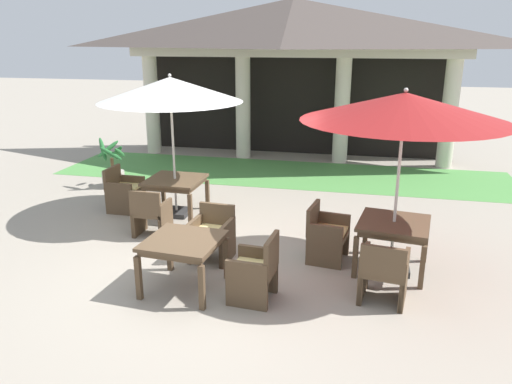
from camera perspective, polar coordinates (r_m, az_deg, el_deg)
The scene contains 15 objects.
ground_plane at distance 7.20m, azimuth -4.76°, elevation -9.59°, with size 60.00×60.00×0.00m, color #9E9384.
background_pavilion at distance 13.53m, azimuth 4.33°, elevation 17.36°, with size 9.28×2.81×4.20m.
lawn_strip at distance 12.37m, azimuth 2.91°, elevation 2.18°, with size 11.08×2.59×0.01m, color #519347.
patio_table_near_foreground at distance 7.37m, azimuth 15.58°, elevation -4.01°, with size 1.10×1.10×0.75m.
patio_umbrella_near_foreground at distance 6.95m, azimuth 16.74°, elevation 9.22°, with size 2.78×2.78×2.63m.
patio_chair_near_foreground_west at distance 7.59m, azimuth 8.08°, elevation -4.86°, with size 0.63×0.69×0.86m.
patio_chair_near_foreground_south at distance 6.57m, azimuth 14.51°, elevation -8.91°, with size 0.65×0.65×0.85m.
patio_table_mid_left at distance 9.45m, azimuth -9.31°, elevation 0.99°, with size 1.03×1.03×0.72m.
patio_umbrella_mid_left at distance 9.11m, azimuth -9.85°, elevation 11.45°, with size 2.60×2.60×2.65m.
patio_chair_mid_left_west at distance 9.97m, azimuth -15.00°, elevation 0.18°, with size 0.59×0.62×0.86m.
patio_chair_mid_left_south at distance 8.58m, azimuth -12.02°, elevation -2.44°, with size 0.58×0.50×0.85m.
patio_table_mid_right at distance 6.66m, azimuth -8.37°, elevation -6.14°, with size 1.03×1.03×0.72m.
patio_chair_mid_right_north at distance 7.58m, azimuth -5.08°, elevation -4.93°, with size 0.63×0.63×0.81m.
patio_chair_mid_right_east at distance 6.42m, azimuth -0.06°, elevation -9.13°, with size 0.60×0.59×0.90m.
potted_palm_left_edge at distance 11.65m, azimuth -16.15°, elevation 2.17°, with size 0.74×0.75×1.15m.
Camera 1 is at (1.95, -6.11, 3.28)m, focal length 34.70 mm.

